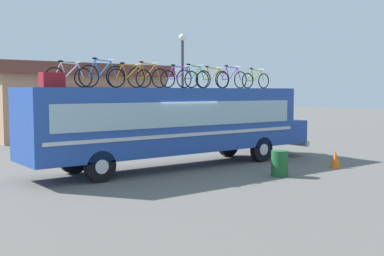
{
  "coord_description": "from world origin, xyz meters",
  "views": [
    {
      "loc": [
        -10.16,
        -14.54,
        2.88
      ],
      "look_at": [
        0.99,
        0.0,
        1.45
      ],
      "focal_mm": 44.4,
      "sensor_mm": 36.0,
      "label": 1
    }
  ],
  "objects_px": {
    "trash_bin": "(280,163)",
    "rooftop_bicycle_6": "(194,78)",
    "rooftop_bicycle_4": "(148,77)",
    "rooftop_bicycle_8": "(231,79)",
    "bus": "(176,121)",
    "luggage_bag_1": "(52,80)",
    "traffic_cone": "(335,159)",
    "rooftop_bicycle_1": "(69,76)",
    "rooftop_bicycle_3": "(130,77)",
    "rooftop_bicycle_9": "(256,80)",
    "rooftop_bicycle_2": "(102,75)",
    "rooftop_bicycle_5": "(180,78)",
    "rooftop_bicycle_7": "(213,79)",
    "street_lamp": "(182,78)"
  },
  "relations": [
    {
      "from": "trash_bin",
      "to": "rooftop_bicycle_6",
      "type": "bearing_deg",
      "value": 100.01
    },
    {
      "from": "rooftop_bicycle_4",
      "to": "rooftop_bicycle_8",
      "type": "distance_m",
      "value": 4.16
    },
    {
      "from": "bus",
      "to": "rooftop_bicycle_8",
      "type": "height_order",
      "value": "rooftop_bicycle_8"
    },
    {
      "from": "luggage_bag_1",
      "to": "trash_bin",
      "type": "bearing_deg",
      "value": -29.65
    },
    {
      "from": "rooftop_bicycle_6",
      "to": "traffic_cone",
      "type": "bearing_deg",
      "value": -46.86
    },
    {
      "from": "rooftop_bicycle_1",
      "to": "rooftop_bicycle_3",
      "type": "bearing_deg",
      "value": -10.31
    },
    {
      "from": "rooftop_bicycle_9",
      "to": "rooftop_bicycle_6",
      "type": "bearing_deg",
      "value": 176.14
    },
    {
      "from": "rooftop_bicycle_2",
      "to": "rooftop_bicycle_5",
      "type": "xyz_separation_m",
      "value": [
        3.1,
        -0.07,
        -0.04
      ]
    },
    {
      "from": "rooftop_bicycle_7",
      "to": "rooftop_bicycle_8",
      "type": "distance_m",
      "value": 0.93
    },
    {
      "from": "rooftop_bicycle_3",
      "to": "rooftop_bicycle_9",
      "type": "bearing_deg",
      "value": 2.54
    },
    {
      "from": "rooftop_bicycle_3",
      "to": "rooftop_bicycle_6",
      "type": "relative_size",
      "value": 1.02
    },
    {
      "from": "rooftop_bicycle_1",
      "to": "rooftop_bicycle_9",
      "type": "relative_size",
      "value": 1.0
    },
    {
      "from": "bus",
      "to": "rooftop_bicycle_5",
      "type": "distance_m",
      "value": 1.63
    },
    {
      "from": "bus",
      "to": "street_lamp",
      "type": "relative_size",
      "value": 2.16
    },
    {
      "from": "rooftop_bicycle_1",
      "to": "traffic_cone",
      "type": "relative_size",
      "value": 2.48
    },
    {
      "from": "rooftop_bicycle_2",
      "to": "rooftop_bicycle_8",
      "type": "bearing_deg",
      "value": 4.51
    },
    {
      "from": "rooftop_bicycle_3",
      "to": "bus",
      "type": "bearing_deg",
      "value": 9.83
    },
    {
      "from": "bus",
      "to": "rooftop_bicycle_4",
      "type": "relative_size",
      "value": 7.12
    },
    {
      "from": "rooftop_bicycle_1",
      "to": "trash_bin",
      "type": "height_order",
      "value": "rooftop_bicycle_1"
    },
    {
      "from": "luggage_bag_1",
      "to": "rooftop_bicycle_6",
      "type": "relative_size",
      "value": 0.42
    },
    {
      "from": "rooftop_bicycle_1",
      "to": "trash_bin",
      "type": "distance_m",
      "value": 7.52
    },
    {
      "from": "street_lamp",
      "to": "rooftop_bicycle_3",
      "type": "bearing_deg",
      "value": -139.94
    },
    {
      "from": "bus",
      "to": "traffic_cone",
      "type": "xyz_separation_m",
      "value": [
        4.64,
        -3.81,
        -1.43
      ]
    },
    {
      "from": "rooftop_bicycle_3",
      "to": "street_lamp",
      "type": "distance_m",
      "value": 7.58
    },
    {
      "from": "rooftop_bicycle_7",
      "to": "traffic_cone",
      "type": "bearing_deg",
      "value": -58.47
    },
    {
      "from": "trash_bin",
      "to": "rooftop_bicycle_3",
      "type": "bearing_deg",
      "value": 138.52
    },
    {
      "from": "rooftop_bicycle_4",
      "to": "traffic_cone",
      "type": "xyz_separation_m",
      "value": [
        5.77,
        -3.94,
        -3.06
      ]
    },
    {
      "from": "rooftop_bicycle_9",
      "to": "traffic_cone",
      "type": "xyz_separation_m",
      "value": [
        0.52,
        -3.71,
        -3.02
      ]
    },
    {
      "from": "rooftop_bicycle_8",
      "to": "luggage_bag_1",
      "type": "bearing_deg",
      "value": -177.7
    },
    {
      "from": "rooftop_bicycle_2",
      "to": "rooftop_bicycle_7",
      "type": "relative_size",
      "value": 0.97
    },
    {
      "from": "rooftop_bicycle_5",
      "to": "trash_bin",
      "type": "bearing_deg",
      "value": -63.76
    },
    {
      "from": "rooftop_bicycle_1",
      "to": "rooftop_bicycle_6",
      "type": "xyz_separation_m",
      "value": [
        5.16,
        0.12,
        0.03
      ]
    },
    {
      "from": "rooftop_bicycle_7",
      "to": "luggage_bag_1",
      "type": "bearing_deg",
      "value": -176.54
    },
    {
      "from": "rooftop_bicycle_3",
      "to": "traffic_cone",
      "type": "bearing_deg",
      "value": -26.77
    },
    {
      "from": "rooftop_bicycle_5",
      "to": "rooftop_bicycle_8",
      "type": "bearing_deg",
      "value": 10.28
    },
    {
      "from": "rooftop_bicycle_4",
      "to": "rooftop_bicycle_6",
      "type": "xyz_separation_m",
      "value": [
        2.09,
        -0.01,
        -0.01
      ]
    },
    {
      "from": "rooftop_bicycle_2",
      "to": "trash_bin",
      "type": "relative_size",
      "value": 1.98
    },
    {
      "from": "rooftop_bicycle_7",
      "to": "street_lamp",
      "type": "bearing_deg",
      "value": 69.73
    },
    {
      "from": "trash_bin",
      "to": "rooftop_bicycle_4",
      "type": "bearing_deg",
      "value": 125.63
    },
    {
      "from": "bus",
      "to": "luggage_bag_1",
      "type": "bearing_deg",
      "value": -179.04
    },
    {
      "from": "luggage_bag_1",
      "to": "rooftop_bicycle_9",
      "type": "height_order",
      "value": "rooftop_bicycle_9"
    },
    {
      "from": "rooftop_bicycle_2",
      "to": "rooftop_bicycle_7",
      "type": "bearing_deg",
      "value": 6.42
    },
    {
      "from": "rooftop_bicycle_8",
      "to": "traffic_cone",
      "type": "bearing_deg",
      "value": -68.21
    },
    {
      "from": "luggage_bag_1",
      "to": "rooftop_bicycle_7",
      "type": "xyz_separation_m",
      "value": [
        6.89,
        0.42,
        0.14
      ]
    },
    {
      "from": "rooftop_bicycle_4",
      "to": "rooftop_bicycle_5",
      "type": "height_order",
      "value": "rooftop_bicycle_4"
    },
    {
      "from": "rooftop_bicycle_7",
      "to": "street_lamp",
      "type": "height_order",
      "value": "street_lamp"
    },
    {
      "from": "trash_bin",
      "to": "street_lamp",
      "type": "relative_size",
      "value": 0.15
    },
    {
      "from": "rooftop_bicycle_6",
      "to": "trash_bin",
      "type": "relative_size",
      "value": 1.93
    },
    {
      "from": "rooftop_bicycle_6",
      "to": "rooftop_bicycle_3",
      "type": "bearing_deg",
      "value": -171.07
    },
    {
      "from": "rooftop_bicycle_6",
      "to": "trash_bin",
      "type": "height_order",
      "value": "rooftop_bicycle_6"
    }
  ]
}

